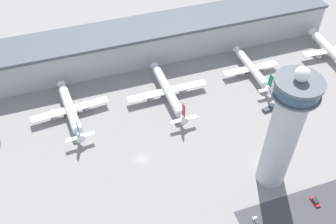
% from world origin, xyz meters
% --- Properties ---
extents(ground_plane, '(1000.00, 1000.00, 0.00)m').
position_xyz_m(ground_plane, '(0.00, 0.00, 0.00)').
color(ground_plane, gray).
extents(terminal_building, '(256.20, 25.00, 19.04)m').
position_xyz_m(terminal_building, '(0.00, 70.00, 9.62)').
color(terminal_building, '#B2B2B7').
rests_on(terminal_building, ground).
extents(control_tower, '(16.08, 16.08, 55.79)m').
position_xyz_m(control_tower, '(46.42, -25.32, 27.88)').
color(control_tower, '#BCBCC1').
rests_on(control_tower, ground).
extents(airplane_gate_charlie, '(36.52, 40.02, 13.84)m').
position_xyz_m(airplane_gate_charlie, '(-24.35, 35.56, 4.25)').
color(airplane_gate_charlie, white).
rests_on(airplane_gate_charlie, ground).
extents(airplane_gate_delta, '(40.52, 43.61, 13.69)m').
position_xyz_m(airplane_gate_delta, '(22.82, 32.97, 4.33)').
color(airplane_gate_delta, silver).
rests_on(airplane_gate_delta, ground).
extents(airplane_gate_echo, '(30.77, 37.19, 12.62)m').
position_xyz_m(airplane_gate_echo, '(70.43, 36.22, 3.94)').
color(airplane_gate_echo, white).
rests_on(airplane_gate_echo, ground).
extents(airplane_gate_foxtrot, '(31.05, 40.00, 14.33)m').
position_xyz_m(airplane_gate_foxtrot, '(118.35, 35.68, 4.72)').
color(airplane_gate_foxtrot, white).
rests_on(airplane_gate_foxtrot, ground).
extents(service_truck_catering, '(8.06, 3.87, 2.51)m').
position_xyz_m(service_truck_catering, '(66.55, 9.36, 0.87)').
color(service_truck_catering, black).
rests_on(service_truck_catering, ground).
extents(car_yellow_taxi, '(1.90, 4.33, 1.56)m').
position_xyz_m(car_yellow_taxi, '(31.62, -42.00, 0.61)').
color(car_yellow_taxi, black).
rests_on(car_yellow_taxi, ground).
extents(car_maroon_suv, '(1.98, 4.54, 1.56)m').
position_xyz_m(car_maroon_suv, '(56.96, -41.59, 0.61)').
color(car_maroon_suv, black).
rests_on(car_maroon_suv, ground).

